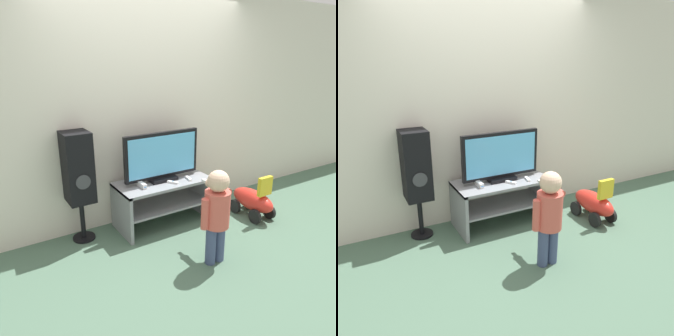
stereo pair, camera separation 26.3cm
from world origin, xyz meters
TOP-DOWN VIEW (x-y plane):
  - ground_plane at (0.00, 0.00)m, footprint 16.00×16.00m
  - wall_back at (0.00, 0.60)m, footprint 10.00×0.06m
  - tv_stand at (0.00, 0.26)m, footprint 1.09×0.52m
  - television at (0.00, 0.28)m, footprint 0.92×0.20m
  - game_console at (-0.30, 0.22)m, footprint 0.05×0.18m
  - remote_primary at (0.27, 0.14)m, footprint 0.06×0.13m
  - remote_secondary at (0.05, 0.13)m, footprint 0.10×0.13m
  - child at (0.02, -0.66)m, footprint 0.35×0.51m
  - speaker_tower at (-0.92, 0.40)m, footprint 0.27×0.30m
  - ride_on_toy at (1.02, -0.17)m, footprint 0.28×0.62m

SIDE VIEW (x-z plane):
  - ground_plane at x=0.00m, z-range 0.00..0.00m
  - ride_on_toy at x=1.02m, z-range -0.07..0.49m
  - tv_stand at x=0.00m, z-range 0.08..0.61m
  - remote_primary at x=0.27m, z-range 0.53..0.56m
  - remote_secondary at x=0.05m, z-range 0.53..0.56m
  - child at x=0.02m, z-range 0.08..1.01m
  - game_console at x=-0.30m, z-range 0.53..0.58m
  - speaker_tower at x=-0.92m, z-range 0.20..1.37m
  - television at x=0.00m, z-range 0.53..1.08m
  - wall_back at x=0.00m, z-range 0.00..2.60m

